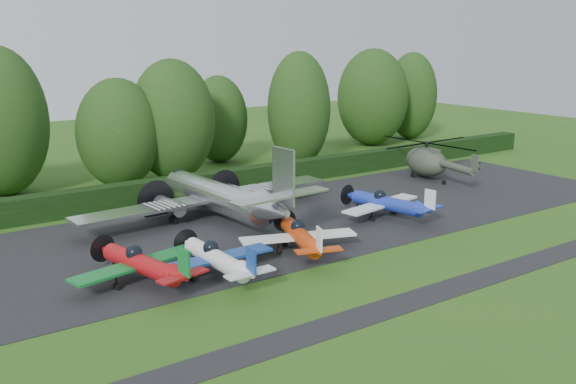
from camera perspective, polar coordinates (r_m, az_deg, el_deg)
ground at (r=38.78m, az=3.72°, el=-7.01°), size 160.00×160.00×0.00m
apron at (r=46.59m, az=-3.94°, el=-3.42°), size 70.00×18.00×0.01m
taxiway_verge at (r=34.65m, az=9.98°, el=-9.82°), size 70.00×2.00×0.00m
hedgerow at (r=55.99m, az=-9.73°, el=-0.64°), size 90.00×1.60×2.00m
transport_plane at (r=48.52m, az=-6.18°, el=-0.40°), size 21.62×16.58×6.93m
light_plane_red at (r=37.17m, az=-12.91°, el=-6.21°), size 7.89×8.30×3.03m
light_plane_white at (r=37.38m, az=-6.40°, el=-5.88°), size 7.67×8.06×2.95m
light_plane_orange at (r=41.17m, az=1.10°, el=-3.95°), size 7.60×7.99×2.92m
light_plane_blue at (r=49.66m, az=8.76°, el=-0.97°), size 7.77×8.16×2.98m
helicopter at (r=64.21m, az=12.22°, el=2.89°), size 11.36×13.30×3.66m
sign_board at (r=74.19m, az=13.23°, el=3.63°), size 3.04×0.11×1.71m
tree_0 at (r=60.79m, az=-14.83°, el=5.06°), size 7.61×7.61×10.07m
tree_2 at (r=68.47m, az=0.99°, el=7.34°), size 6.72×6.72×12.19m
tree_3 at (r=60.82m, az=-24.20°, el=5.72°), size 8.02×8.02×13.01m
tree_4 at (r=88.93m, az=10.92°, el=8.39°), size 6.81×6.81×11.60m
tree_7 at (r=82.66m, az=7.53°, el=8.33°), size 8.96×8.96×12.18m
tree_9 at (r=71.15m, az=-6.18°, el=6.44°), size 6.33×6.33×9.55m
tree_10 at (r=62.57m, az=-10.22°, el=6.28°), size 8.09×8.09×11.66m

